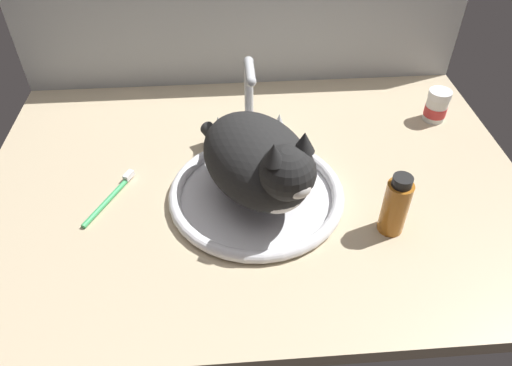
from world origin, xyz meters
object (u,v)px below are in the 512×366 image
Objects in this scene: sink_basin at (256,194)px; pill_bottle at (436,106)px; cat at (261,163)px; amber_bottle at (396,206)px; faucet at (249,108)px; toothbrush at (111,197)px.

sink_basin is 52.12cm from pill_bottle.
cat reaches higher than amber_bottle.
cat is at bearing -149.85° from pill_bottle.
faucet reaches higher than sink_basin.
amber_bottle reaches higher than toothbrush.
cat reaches higher than toothbrush.
sink_basin is 2.31× the size of toothbrush.
sink_basin is at bearing -151.72° from pill_bottle.
cat is at bearing -6.30° from toothbrush.
pill_bottle is at bearing 30.15° from cat.
amber_bottle is at bearing -51.76° from faucet.
cat is at bearing 159.75° from amber_bottle.
amber_bottle is at bearing -121.14° from pill_bottle.
faucet is at bearing 128.24° from amber_bottle.
cat is (0.76, -22.49, 2.60)cm from faucet.
pill_bottle is at bearing 28.28° from sink_basin.
faucet reaches higher than pill_bottle.
sink_basin is at bearing 157.25° from amber_bottle.
cat reaches higher than faucet.
pill_bottle is (45.08, 26.19, -6.71)cm from cat.
faucet reaches higher than amber_bottle.
pill_bottle is at bearing 4.61° from faucet.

